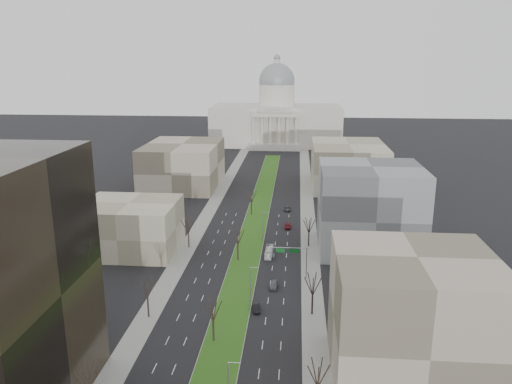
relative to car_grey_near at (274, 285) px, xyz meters
The scene contains 27 objects.
ground 56.39m from the car_grey_near, 98.66° to the left, with size 600.00×600.00×0.00m, color black.
median 55.39m from the car_grey_near, 98.82° to the left, with size 8.00×222.03×0.20m.
sidewalk_left 40.27m from the car_grey_near, 130.21° to the left, with size 5.00×330.00×0.15m, color gray.
sidewalk_right 32.04m from the car_grey_near, 73.67° to the left, with size 5.00×330.00×0.15m, color gray.
capitol 206.09m from the car_grey_near, 92.37° to the left, with size 80.00×46.00×55.00m.
building_beige_left 46.80m from the car_grey_near, 153.44° to the left, with size 26.00×22.00×14.00m, color tan.
building_tan_right 41.78m from the car_grey_near, 52.77° to the right, with size 26.00×24.00×22.00m, color #786F5D.
building_grey_right 39.32m from the car_grey_near, 47.41° to the left, with size 28.00×26.00×24.00m, color slate.
building_far_left 105.48m from the car_grey_near, 114.43° to the left, with size 30.00×40.00×18.00m, color #786F5D.
building_far_right 104.50m from the car_grey_near, 75.26° to the left, with size 30.00×40.00×18.00m, color tan.
tree_left_near 53.23m from the car_grey_near, 119.05° to the right, with size 5.10×5.10×9.18m.
tree_left_mid 31.03m from the car_grey_near, 147.68° to the right, with size 5.40×5.40×9.72m.
tree_left_far 35.51m from the car_grey_near, 137.26° to the left, with size 5.28×5.28×9.50m.
tree_right_near 43.55m from the car_grey_near, 78.36° to the right, with size 5.16×5.16×9.29m.
tree_right_mid 16.33m from the car_grey_near, 54.61° to the right, with size 5.52×5.52×9.94m.
tree_right_far 29.64m from the car_grey_near, 72.58° to the left, with size 5.04×5.04×9.07m.
tree_median_a 27.15m from the car_grey_near, 113.39° to the right, with size 5.40×5.40×9.72m.
tree_median_b 19.92m from the car_grey_near, 123.68° to the left, with size 5.40×5.40×9.72m.
tree_median_c 57.06m from the car_grey_near, 100.66° to the left, with size 5.40×5.40×9.72m.
streetlamp_median_b 11.15m from the car_grey_near, 117.08° to the right, with size 1.90×0.20×9.16m.
streetlamp_median_c 31.37m from the car_grey_near, 98.75° to the left, with size 1.90×0.20×9.16m.
mast_arm_signs 9.31m from the car_grey_near, 49.12° to the left, with size 9.12×0.24×8.09m.
car_grey_near is the anchor object (origin of this frame).
car_black 11.91m from the car_grey_near, 106.04° to the right, with size 1.49×4.26×1.40m, color black.
car_red 43.37m from the car_grey_near, 86.91° to the left, with size 1.91×4.70×1.36m, color maroon.
car_grey_far 62.55m from the car_grey_near, 88.37° to the left, with size 2.11×4.58×1.27m, color #484B50.
box_van 19.94m from the car_grey_near, 96.64° to the left, with size 1.89×8.08×2.25m, color white.
Camera 1 is at (13.24, -44.51, 52.94)m, focal length 35.00 mm.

